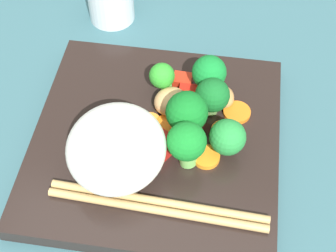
{
  "coord_description": "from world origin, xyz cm",
  "views": [
    {
      "loc": [
        30.82,
        7.09,
        45.51
      ],
      "look_at": [
        -0.15,
        1.3,
        3.86
      ],
      "focal_mm": 54.03,
      "sensor_mm": 36.0,
      "label": 1
    }
  ],
  "objects_px": {
    "square_plate": "(156,142)",
    "carrot_slice_1": "(168,124)",
    "broccoli_floret_4": "(187,143)",
    "rice_mound": "(116,148)",
    "chopstick_pair": "(158,206)"
  },
  "relations": [
    {
      "from": "square_plate",
      "to": "rice_mound",
      "type": "height_order",
      "value": "rice_mound"
    },
    {
      "from": "square_plate",
      "to": "rice_mound",
      "type": "relative_size",
      "value": 2.64
    },
    {
      "from": "square_plate",
      "to": "carrot_slice_1",
      "type": "bearing_deg",
      "value": 147.34
    },
    {
      "from": "rice_mound",
      "to": "chopstick_pair",
      "type": "distance_m",
      "value": 0.07
    },
    {
      "from": "broccoli_floret_4",
      "to": "carrot_slice_1",
      "type": "distance_m",
      "value": 0.06
    },
    {
      "from": "square_plate",
      "to": "broccoli_floret_4",
      "type": "xyz_separation_m",
      "value": [
        0.03,
        0.04,
        0.05
      ]
    },
    {
      "from": "broccoli_floret_4",
      "to": "carrot_slice_1",
      "type": "height_order",
      "value": "broccoli_floret_4"
    },
    {
      "from": "rice_mound",
      "to": "chopstick_pair",
      "type": "height_order",
      "value": "rice_mound"
    },
    {
      "from": "broccoli_floret_4",
      "to": "chopstick_pair",
      "type": "bearing_deg",
      "value": -18.06
    },
    {
      "from": "chopstick_pair",
      "to": "rice_mound",
      "type": "bearing_deg",
      "value": 142.74
    },
    {
      "from": "rice_mound",
      "to": "broccoli_floret_4",
      "type": "distance_m",
      "value": 0.07
    },
    {
      "from": "carrot_slice_1",
      "to": "square_plate",
      "type": "bearing_deg",
      "value": -32.66
    },
    {
      "from": "broccoli_floret_4",
      "to": "carrot_slice_1",
      "type": "xyz_separation_m",
      "value": [
        -0.04,
        -0.03,
        -0.03
      ]
    },
    {
      "from": "square_plate",
      "to": "broccoli_floret_4",
      "type": "height_order",
      "value": "broccoli_floret_4"
    },
    {
      "from": "rice_mound",
      "to": "carrot_slice_1",
      "type": "relative_size",
      "value": 3.89
    }
  ]
}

